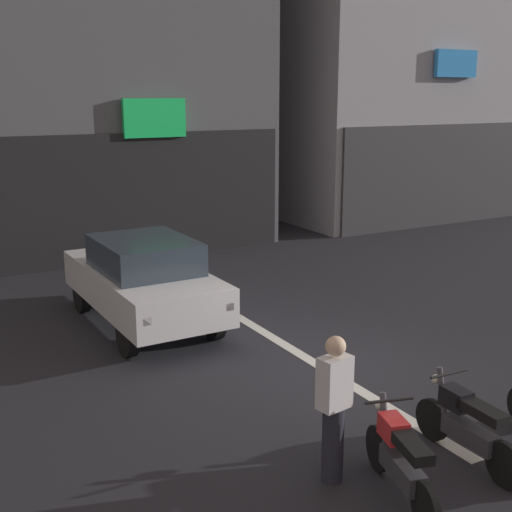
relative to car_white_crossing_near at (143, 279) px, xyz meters
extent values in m
plane|color=#232328|center=(1.71, -3.33, -0.89)|extent=(120.00, 120.00, 0.00)
cube|color=silver|center=(1.71, 2.67, -0.88)|extent=(0.20, 18.00, 0.01)
cube|color=black|center=(1.32, 4.80, 0.71)|extent=(8.60, 0.10, 3.20)
cube|color=#1EE566|center=(2.13, 4.73, 2.67)|extent=(1.61, 0.16, 0.95)
cube|color=#373739|center=(13.02, 4.48, 0.71)|extent=(10.53, 0.10, 3.20)
cube|color=#3399F2|center=(11.88, 4.41, 4.15)|extent=(1.64, 0.16, 0.82)
cylinder|color=black|center=(-0.79, 1.33, -0.57)|extent=(0.19, 0.64, 0.64)
cylinder|color=black|center=(0.76, 1.35, -0.57)|extent=(0.19, 0.64, 0.64)
cylinder|color=black|center=(-0.76, -1.27, -0.57)|extent=(0.19, 0.64, 0.64)
cylinder|color=black|center=(0.79, -1.25, -0.57)|extent=(0.19, 0.64, 0.64)
cube|color=silver|center=(0.00, 0.04, -0.14)|extent=(1.81, 4.12, 0.66)
cube|color=#2D3842|center=(0.00, -0.11, 0.47)|extent=(1.58, 1.99, 0.56)
cube|color=red|center=(-0.68, -1.99, -0.09)|extent=(0.14, 0.06, 0.12)
cube|color=red|center=(0.73, -1.97, -0.09)|extent=(0.14, 0.06, 0.12)
cylinder|color=black|center=(0.59, -5.87, -0.63)|extent=(0.21, 0.52, 0.52)
cylinder|color=black|center=(0.27, -6.97, -0.63)|extent=(0.21, 0.52, 0.52)
cube|color=#38383D|center=(0.42, -6.47, -0.52)|extent=(0.40, 0.76, 0.22)
cube|color=black|center=(0.38, -6.62, -0.17)|extent=(0.38, 0.64, 0.12)
cube|color=red|center=(0.49, -6.22, -0.19)|extent=(0.31, 0.41, 0.24)
cylinder|color=#4C4C51|center=(0.55, -6.01, -0.25)|extent=(0.13, 0.25, 0.70)
cylinder|color=black|center=(0.53, -6.09, 0.07)|extent=(0.54, 0.19, 0.04)
sphere|color=silver|center=(0.59, -5.89, -0.09)|extent=(0.12, 0.12, 0.12)
cylinder|color=black|center=(1.61, -5.66, -0.63)|extent=(0.09, 0.52, 0.52)
cylinder|color=black|center=(1.56, -6.81, -0.63)|extent=(0.09, 0.52, 0.52)
cube|color=#38383D|center=(1.59, -6.29, -0.52)|extent=(0.23, 0.74, 0.22)
cube|color=black|center=(1.58, -6.44, -0.17)|extent=(0.25, 0.61, 0.12)
cube|color=black|center=(1.60, -6.03, -0.19)|extent=(0.24, 0.37, 0.24)
cylinder|color=#4C4C51|center=(1.61, -5.81, -0.25)|extent=(0.08, 0.24, 0.70)
cylinder|color=black|center=(1.60, -5.89, 0.07)|extent=(0.55, 0.06, 0.04)
sphere|color=silver|center=(1.61, -5.69, -0.09)|extent=(0.12, 0.12, 0.12)
cylinder|color=#23232D|center=(0.03, -5.78, -0.46)|extent=(0.24, 0.24, 0.86)
cube|color=silver|center=(0.03, -5.78, 0.26)|extent=(0.39, 0.27, 0.58)
sphere|color=beige|center=(0.03, -5.78, 0.67)|extent=(0.22, 0.22, 0.22)
camera|label=1|loc=(-3.91, -11.06, 3.25)|focal=46.68mm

